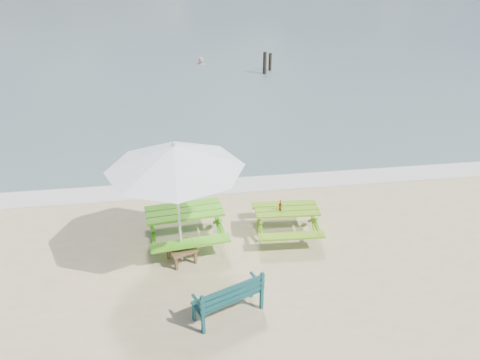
{
  "coord_description": "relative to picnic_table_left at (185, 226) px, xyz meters",
  "views": [
    {
      "loc": [
        -1.15,
        -6.83,
        6.2
      ],
      "look_at": [
        0.25,
        3.0,
        1.0
      ],
      "focal_mm": 35.0,
      "sensor_mm": 36.0,
      "label": 1
    }
  ],
  "objects": [
    {
      "name": "mooring_pilings",
      "position": [
        4.67,
        14.38,
        0.02
      ],
      "size": [
        0.57,
        0.77,
        1.29
      ],
      "color": "black",
      "rests_on": "ground"
    },
    {
      "name": "foam_strip",
      "position": [
        1.13,
        2.49,
        -0.38
      ],
      "size": [
        22.0,
        0.9,
        0.01
      ],
      "primitive_type": "cube",
      "color": "silver",
      "rests_on": "ground"
    },
    {
      "name": "picnic_table_right",
      "position": [
        2.32,
        -0.06,
        -0.06
      ],
      "size": [
        1.53,
        1.68,
        0.69
      ],
      "color": "#679B17",
      "rests_on": "ground"
    },
    {
      "name": "beer_bottle",
      "position": [
        2.15,
        -0.1,
        0.39
      ],
      "size": [
        0.06,
        0.06,
        0.25
      ],
      "color": "#984A16",
      "rests_on": "picnic_table_right"
    },
    {
      "name": "picnic_table_left",
      "position": [
        0.0,
        0.0,
        0.0
      ],
      "size": [
        1.88,
        2.05,
        0.81
      ],
      "color": "#4DAB19",
      "rests_on": "ground"
    },
    {
      "name": "swimmer",
      "position": [
        1.46,
        16.54,
        -0.79
      ],
      "size": [
        0.65,
        0.52,
        1.57
      ],
      "color": "tan",
      "rests_on": "ground"
    },
    {
      "name": "park_bench",
      "position": [
        0.67,
        -2.47,
        -0.14
      ],
      "size": [
        1.36,
        0.9,
        0.8
      ],
      "color": "#0F3D41",
      "rests_on": "ground"
    },
    {
      "name": "patio_umbrella",
      "position": [
        -0.12,
        -0.75,
        2.06
      ],
      "size": [
        3.54,
        3.54,
        2.7
      ],
      "color": "silver",
      "rests_on": "ground"
    },
    {
      "name": "side_table",
      "position": [
        -0.12,
        -0.75,
        -0.2
      ],
      "size": [
        0.71,
        0.71,
        0.35
      ],
      "color": "brown",
      "rests_on": "ground"
    }
  ]
}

